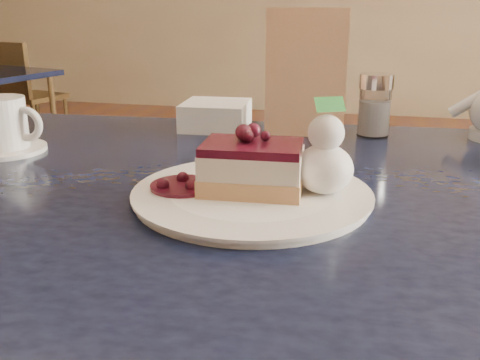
% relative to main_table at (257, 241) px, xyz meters
% --- Properties ---
extents(main_table, '(1.39, 0.97, 0.84)m').
position_rel_main_table_xyz_m(main_table, '(0.00, 0.00, 0.00)').
color(main_table, black).
rests_on(main_table, ground).
extents(dessert_plate, '(0.31, 0.31, 0.01)m').
position_rel_main_table_xyz_m(dessert_plate, '(0.00, -0.06, 0.09)').
color(dessert_plate, white).
rests_on(dessert_plate, main_table).
extents(cheesecake_slice, '(0.14, 0.10, 0.07)m').
position_rel_main_table_xyz_m(cheesecake_slice, '(0.00, -0.06, 0.13)').
color(cheesecake_slice, tan).
rests_on(cheesecake_slice, dessert_plate).
extents(whipped_cream, '(0.08, 0.08, 0.07)m').
position_rel_main_table_xyz_m(whipped_cream, '(0.10, -0.04, 0.13)').
color(whipped_cream, white).
rests_on(whipped_cream, dessert_plate).
extents(berry_sauce, '(0.09, 0.09, 0.01)m').
position_rel_main_table_xyz_m(berry_sauce, '(-0.09, -0.07, 0.10)').
color(berry_sauce, black).
rests_on(berry_sauce, dessert_plate).
extents(coffee_set, '(0.15, 0.15, 0.10)m').
position_rel_main_table_xyz_m(coffee_set, '(-0.48, 0.08, 0.13)').
color(coffee_set, white).
rests_on(coffee_set, main_table).
extents(menu_card, '(0.16, 0.04, 0.25)m').
position_rel_main_table_xyz_m(menu_card, '(0.03, 0.34, 0.21)').
color(menu_card, beige).
rests_on(menu_card, main_table).
extents(sugar_shaker, '(0.07, 0.07, 0.12)m').
position_rel_main_table_xyz_m(sugar_shaker, '(0.16, 0.36, 0.15)').
color(sugar_shaker, white).
rests_on(sugar_shaker, main_table).
extents(napkin_stack, '(0.14, 0.14, 0.06)m').
position_rel_main_table_xyz_m(napkin_stack, '(-0.16, 0.35, 0.12)').
color(napkin_stack, white).
rests_on(napkin_stack, main_table).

